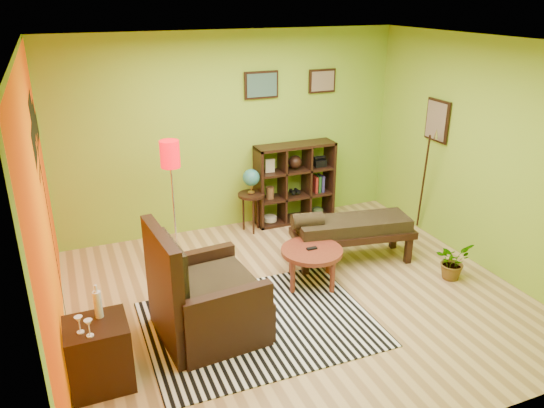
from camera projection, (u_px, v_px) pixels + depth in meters
name	position (u px, v px, depth m)	size (l,w,h in m)	color
ground	(296.00, 297.00, 6.07)	(5.00, 5.00, 0.00)	tan
room_shell	(291.00, 146.00, 5.38)	(5.04, 4.54, 2.82)	#87B42C
zebra_rug	(260.00, 324.00, 5.58)	(2.34, 1.78, 0.01)	white
coffee_table	(312.00, 254.00, 6.24)	(0.73, 0.73, 0.47)	maroon
armchair	(203.00, 302.00, 5.29)	(1.09, 1.09, 1.22)	black
side_cabinet	(99.00, 354.00, 4.62)	(0.53, 0.48, 0.94)	black
floor_lamp	(171.00, 165.00, 6.39)	(0.24, 0.24, 1.62)	silver
globe_table	(251.00, 185.00, 7.51)	(0.39, 0.39, 0.94)	black
cube_shelf	(296.00, 183.00, 7.91)	(1.20, 0.35, 1.20)	black
bench	(350.00, 228.00, 6.73)	(1.62, 0.80, 0.72)	black
potted_plant	(452.00, 264.00, 6.43)	(0.41, 0.46, 0.36)	#26661E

